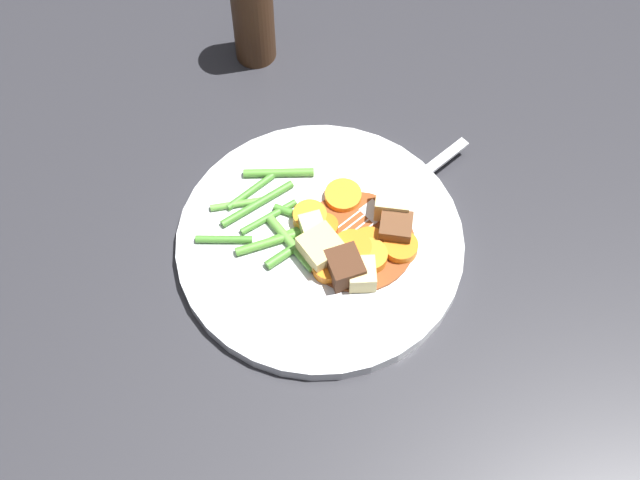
{
  "coord_description": "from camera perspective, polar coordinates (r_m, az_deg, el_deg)",
  "views": [
    {
      "loc": [
        0.19,
        -0.39,
        0.74
      ],
      "look_at": [
        0.0,
        0.0,
        0.01
      ],
      "focal_mm": 51.69,
      "sensor_mm": 36.0,
      "label": 1
    }
  ],
  "objects": [
    {
      "name": "ground_plane",
      "position": [
        0.86,
        0.0,
        -0.48
      ],
      "size": [
        3.0,
        3.0,
        0.0
      ],
      "primitive_type": "plane",
      "color": "#2D2D33"
    },
    {
      "name": "dinner_plate",
      "position": [
        0.85,
        0.0,
        -0.24
      ],
      "size": [
        0.27,
        0.27,
        0.01
      ],
      "primitive_type": "cylinder",
      "color": "white",
      "rests_on": "ground_plane"
    },
    {
      "name": "stew_sauce",
      "position": [
        0.85,
        2.3,
        -0.05
      ],
      "size": [
        0.11,
        0.11,
        0.0
      ],
      "primitive_type": "cylinder",
      "color": "brown",
      "rests_on": "dinner_plate"
    },
    {
      "name": "carrot_slice_0",
      "position": [
        0.84,
        5.01,
        -0.45
      ],
      "size": [
        0.04,
        0.04,
        0.01
      ],
      "primitive_type": "cylinder",
      "rotation": [
        0.0,
        0.0,
        0.34
      ],
      "color": "orange",
      "rests_on": "dinner_plate"
    },
    {
      "name": "carrot_slice_1",
      "position": [
        0.83,
        3.01,
        -1.19
      ],
      "size": [
        0.04,
        0.04,
        0.01
      ],
      "primitive_type": "cylinder",
      "rotation": [
        0.0,
        0.0,
        1.42
      ],
      "color": "orange",
      "rests_on": "dinner_plate"
    },
    {
      "name": "carrot_slice_2",
      "position": [
        0.85,
        -0.63,
        1.42
      ],
      "size": [
        0.04,
        0.04,
        0.01
      ],
      "primitive_type": "cylinder",
      "rotation": [
        0.0,
        0.0,
        5.47
      ],
      "color": "orange",
      "rests_on": "dinner_plate"
    },
    {
      "name": "carrot_slice_3",
      "position": [
        0.83,
        0.55,
        -1.7
      ],
      "size": [
        0.04,
        0.04,
        0.01
      ],
      "primitive_type": "cylinder",
      "rotation": [
        0.0,
        0.0,
        1.03
      ],
      "color": "orange",
      "rests_on": "dinner_plate"
    },
    {
      "name": "carrot_slice_4",
      "position": [
        0.87,
        1.45,
        2.73
      ],
      "size": [
        0.04,
        0.04,
        0.01
      ],
      "primitive_type": "cylinder",
      "rotation": [
        0.0,
        0.0,
        4.94
      ],
      "color": "orange",
      "rests_on": "dinner_plate"
    },
    {
      "name": "carrot_slice_5",
      "position": [
        0.85,
        0.48,
        0.68
      ],
      "size": [
        0.03,
        0.03,
        0.01
      ],
      "primitive_type": "cylinder",
      "rotation": [
        0.0,
        0.0,
        6.19
      ],
      "color": "orange",
      "rests_on": "dinner_plate"
    },
    {
      "name": "carrot_slice_6",
      "position": [
        0.84,
        3.07,
        -0.26
      ],
      "size": [
        0.05,
        0.05,
        0.01
      ],
      "primitive_type": "cylinder",
      "rotation": [
        0.0,
        0.0,
        0.78
      ],
      "color": "orange",
      "rests_on": "dinner_plate"
    },
    {
      "name": "carrot_slice_7",
      "position": [
        0.84,
        2.0,
        -0.6
      ],
      "size": [
        0.05,
        0.05,
        0.01
      ],
      "primitive_type": "cylinder",
      "rotation": [
        0.0,
        0.0,
        2.12
      ],
      "color": "orange",
      "rests_on": "dinner_plate"
    },
    {
      "name": "potato_chunk_0",
      "position": [
        0.85,
        4.5,
        2.21
      ],
      "size": [
        0.04,
        0.04,
        0.03
      ],
      "primitive_type": "cube",
      "rotation": [
        0.0,
        0.0,
        0.31
      ],
      "color": "#EAD68C",
      "rests_on": "dinner_plate"
    },
    {
      "name": "potato_chunk_1",
      "position": [
        0.83,
        0.08,
        -0.59
      ],
      "size": [
        0.05,
        0.05,
        0.03
      ],
      "primitive_type": "cube",
      "rotation": [
        0.0,
        0.0,
        5.77
      ],
      "color": "#E5CC7A",
      "rests_on": "dinner_plate"
    },
    {
      "name": "potato_chunk_2",
      "position": [
        0.82,
        2.62,
        -2.12
      ],
      "size": [
        0.03,
        0.04,
        0.02
      ],
      "primitive_type": "cube",
      "rotation": [
        0.0,
        0.0,
        5.2
      ],
      "color": "#EAD68C",
      "rests_on": "dinner_plate"
    },
    {
      "name": "potato_chunk_3",
      "position": [
        0.84,
        -0.44,
        0.6
      ],
      "size": [
        0.03,
        0.03,
        0.02
      ],
      "primitive_type": "cube",
      "rotation": [
        0.0,
        0.0,
        5.46
      ],
      "color": "#EAD68C",
      "rests_on": "dinner_plate"
    },
    {
      "name": "meat_chunk_0",
      "position": [
        0.84,
        4.7,
        0.68
      ],
      "size": [
        0.04,
        0.03,
        0.02
      ],
      "primitive_type": "cube",
      "rotation": [
        0.0,
        0.0,
        0.3
      ],
      "color": "brown",
      "rests_on": "dinner_plate"
    },
    {
      "name": "meat_chunk_1",
      "position": [
        0.82,
        1.54,
        -1.71
      ],
      "size": [
        0.04,
        0.04,
        0.03
      ],
      "primitive_type": "cube",
      "rotation": [
        0.0,
        0.0,
        0.79
      ],
      "color": "#4C2B19",
      "rests_on": "dinner_plate"
    },
    {
      "name": "green_bean_0",
      "position": [
        0.85,
        -5.97,
        0.04
      ],
      "size": [
        0.05,
        0.03,
        0.01
      ],
      "primitive_type": "cylinder",
      "rotation": [
        0.0,
        1.57,
        3.58
      ],
      "color": "#4C8E33",
      "rests_on": "dinner_plate"
    },
    {
      "name": "green_bean_1",
      "position": [
        0.84,
        -1.81,
        -0.21
      ],
      "size": [
        0.06,
        0.04,
        0.01
      ],
      "primitive_type": "cylinder",
      "rotation": [
        0.0,
        1.57,
        2.66
      ],
      "color": "#66AD42",
      "rests_on": "dinner_plate"
    },
    {
      "name": "green_bean_2",
      "position": [
        0.87,
        -3.9,
        2.25
      ],
      "size": [
        0.04,
        0.07,
        0.01
      ],
      "primitive_type": "cylinder",
      "rotation": [
        0.0,
        1.57,
        4.21
      ],
      "color": "#4C8E33",
      "rests_on": "dinner_plate"
    },
    {
      "name": "green_bean_3",
      "position": [
        0.88,
        -2.58,
        4.19
      ],
      "size": [
        0.06,
        0.04,
        0.01
      ],
      "primitive_type": "cylinder",
      "rotation": [
        0.0,
        1.57,
        3.61
      ],
      "color": "#599E38",
      "rests_on": "dinner_plate"
    },
    {
      "name": "green_bean_4",
      "position": [
        0.86,
        -1.16,
        1.47
      ],
      "size": [
        0.06,
        0.01,
        0.01
      ],
      "primitive_type": "cylinder",
      "rotation": [
        0.0,
        1.57,
        3.19
      ],
      "color": "#4C8E33",
      "rests_on": "dinner_plate"
    },
    {
      "name": "green_bean_5",
      "position": [
        0.86,
        -3.27,
        1.31
      ],
      "size": [
        0.04,
        0.05,
        0.01
      ],
      "primitive_type": "cylinder",
      "rotation": [
        0.0,
        1.57,
        4.18
      ],
      "color": "#4C8E33",
      "rests_on": "dinner_plate"
    },
    {
      "name": "green_bean_6",
      "position": [
        0.87,
        -5.21,
        2.14
      ],
      "size": [
        0.04,
        0.03,
        0.01
      ],
      "primitive_type": "cylinder",
      "rotation": [
        0.0,
        1.57,
        3.77
      ],
      "color": "#66AD42",
      "rests_on": "dinner_plate"
    },
    {
      "name": "green_bean_7",
      "position": [
        0.84,
        -3.14,
        -0.12
      ],
      "size": [
        0.05,
        0.05,
        0.01
      ],
      "primitive_type": "cylinder",
      "rotation": [
        0.0,
        1.57,
        3.93
      ],
      "color": "#599E38",
      "rests_on": "dinner_plate"
    },
    {
      "name": "green_bean_8",
      "position": [
        0.85,
        -2.15,
        0.32
      ],
      "size": [
        0.04,
        0.05,
        0.01
      ],
      "primitive_type": "cylinder",
      "rotation": [
        0.0,
        1.57,
        4.02
      ],
      "color": "#599E38",
      "rests_on": "dinner_plate"
    },
    {
      "name": "green_bean_9",
      "position": [
        0.87,
        -4.33,
        3.02
      ],
      "size": [
        0.03,
        0.05,
        0.01
      ],
      "primitive_type": "cylinder",
      "rotation": [
        0.0,
        1.57,
        4.32
      ],
      "color": "#4C8E33",
      "rests_on": "dinner_plate"
    },
    {
      "name": "green_bean_10",
      "position": [
        0.84,
        -1.54,
        -0.44
      ],
      "size": [
        0.04,
        0.06,
        0.01
      ],
      "primitive_type": "cylinder",
      "rotation": [
        0.0,
        1.57,
        4.24
      ],
      "color": "#4C8E33",
      "rests_on": "dinner_plate"
    },
    {
      "name": "fork",
      "position": [
        0.88,
        4.77,
        2.83
      ],
      "size": [
        0.08,
        0.17,
        0.0
      ],
      "color": "silver",
      "rests_on": "dinner_plate"
    },
    {
      "name": "pepper_mill",
      "position": [
        0.96,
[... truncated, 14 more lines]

